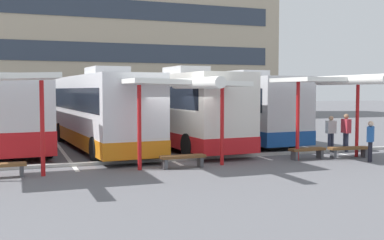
% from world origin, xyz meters
% --- Properties ---
extents(ground_plane, '(160.00, 160.00, 0.00)m').
position_xyz_m(ground_plane, '(0.00, 0.00, 0.00)').
color(ground_plane, slate).
extents(terminal_building, '(40.30, 11.72, 22.66)m').
position_xyz_m(terminal_building, '(0.03, 32.32, 9.97)').
color(terminal_building, tan).
rests_on(terminal_building, ground).
extents(coach_bus_0, '(3.26, 11.31, 3.49)m').
position_xyz_m(coach_bus_0, '(-5.85, 6.93, 1.59)').
color(coach_bus_0, silver).
rests_on(coach_bus_0, ground).
extents(coach_bus_1, '(3.33, 11.48, 3.74)m').
position_xyz_m(coach_bus_1, '(-2.01, 5.17, 1.76)').
color(coach_bus_1, silver).
rests_on(coach_bus_1, ground).
extents(coach_bus_2, '(3.39, 11.93, 3.82)m').
position_xyz_m(coach_bus_2, '(1.66, 5.35, 1.80)').
color(coach_bus_2, silver).
rests_on(coach_bus_2, ground).
extents(coach_bus_3, '(3.14, 10.98, 3.73)m').
position_xyz_m(coach_bus_3, '(5.34, 6.31, 1.75)').
color(coach_bus_3, silver).
rests_on(coach_bus_3, ground).
extents(lane_stripe_1, '(0.16, 14.00, 0.01)m').
position_xyz_m(lane_stripe_1, '(-3.73, 6.31, 0.00)').
color(lane_stripe_1, white).
rests_on(lane_stripe_1, ground).
extents(lane_stripe_2, '(0.16, 14.00, 0.01)m').
position_xyz_m(lane_stripe_2, '(0.00, 6.31, 0.00)').
color(lane_stripe_2, white).
rests_on(lane_stripe_2, ground).
extents(lane_stripe_3, '(0.16, 14.00, 0.01)m').
position_xyz_m(lane_stripe_3, '(3.73, 6.31, 0.00)').
color(lane_stripe_3, white).
rests_on(lane_stripe_3, ground).
extents(lane_stripe_4, '(0.16, 14.00, 0.01)m').
position_xyz_m(lane_stripe_4, '(7.47, 6.31, 0.00)').
color(lane_stripe_4, white).
rests_on(lane_stripe_4, ground).
extents(waiting_shelter_1, '(4.10, 4.85, 3.16)m').
position_xyz_m(waiting_shelter_1, '(-0.14, -1.35, 2.93)').
color(waiting_shelter_1, red).
rests_on(waiting_shelter_1, ground).
extents(bench_1, '(1.64, 0.44, 0.45)m').
position_xyz_m(bench_1, '(-0.14, -1.16, 0.33)').
color(bench_1, brown).
rests_on(bench_1, ground).
extents(waiting_shelter_2, '(3.85, 4.50, 3.31)m').
position_xyz_m(waiting_shelter_2, '(6.07, -1.30, 3.07)').
color(waiting_shelter_2, red).
rests_on(waiting_shelter_2, ground).
extents(bench_2, '(1.53, 0.48, 0.45)m').
position_xyz_m(bench_2, '(5.17, -0.95, 0.33)').
color(bench_2, brown).
rests_on(bench_2, ground).
extents(bench_3, '(1.74, 0.64, 0.45)m').
position_xyz_m(bench_3, '(6.97, -1.22, 0.34)').
color(bench_3, brown).
rests_on(bench_3, ground).
extents(platform_kerb, '(44.00, 0.24, 0.12)m').
position_xyz_m(platform_kerb, '(0.00, 0.55, 0.06)').
color(platform_kerb, '#ADADA8').
rests_on(platform_kerb, ground).
extents(waiting_passenger_0, '(0.49, 0.47, 1.57)m').
position_xyz_m(waiting_passenger_0, '(7.03, -2.36, 0.89)').
color(waiting_passenger_0, black).
rests_on(waiting_passenger_0, ground).
extents(waiting_passenger_1, '(0.26, 0.50, 1.69)m').
position_xyz_m(waiting_passenger_1, '(8.14, 0.46, 0.98)').
color(waiting_passenger_1, '#33384C').
rests_on(waiting_passenger_1, ground).
extents(waiting_passenger_3, '(0.45, 0.22, 1.57)m').
position_xyz_m(waiting_passenger_3, '(7.81, 1.10, 0.89)').
color(waiting_passenger_3, '#33384C').
rests_on(waiting_passenger_3, ground).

